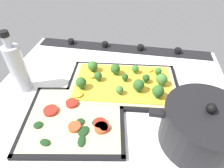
% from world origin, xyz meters
% --- Properties ---
extents(ground_plane, '(0.83, 0.71, 0.03)m').
position_xyz_m(ground_plane, '(0.00, 0.00, -0.01)').
color(ground_plane, white).
extents(stove_control_panel, '(0.80, 0.07, 0.03)m').
position_xyz_m(stove_control_panel, '(0.00, -0.32, 0.01)').
color(stove_control_panel, black).
rests_on(stove_control_panel, ground_plane).
extents(baking_tray_front, '(0.42, 0.28, 0.01)m').
position_xyz_m(baking_tray_front, '(-0.04, -0.06, 0.00)').
color(baking_tray_front, black).
rests_on(baking_tray_front, ground_plane).
extents(broccoli_pizza, '(0.39, 0.26, 0.06)m').
position_xyz_m(broccoli_pizza, '(-0.04, -0.06, 0.02)').
color(broccoli_pizza, '#D3B77F').
rests_on(broccoli_pizza, baking_tray_front).
extents(baking_tray_back, '(0.33, 0.31, 0.01)m').
position_xyz_m(baking_tray_back, '(0.09, 0.12, 0.00)').
color(baking_tray_back, black).
rests_on(baking_tray_back, ground_plane).
extents(veggie_pizza_back, '(0.31, 0.28, 0.02)m').
position_xyz_m(veggie_pizza_back, '(0.09, 0.12, 0.01)').
color(veggie_pizza_back, '#BEB884').
rests_on(veggie_pizza_back, baking_tray_back).
extents(cooking_pot, '(0.27, 0.21, 0.14)m').
position_xyz_m(cooking_pot, '(-0.26, 0.13, 0.06)').
color(cooking_pot, black).
rests_on(cooking_pot, ground_plane).
extents(oil_bottle, '(0.05, 0.05, 0.22)m').
position_xyz_m(oil_bottle, '(0.31, 0.01, 0.09)').
color(oil_bottle, '#B7BCC6').
rests_on(oil_bottle, ground_plane).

